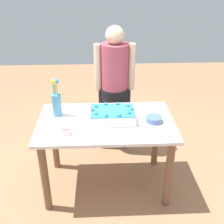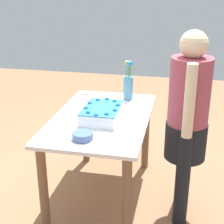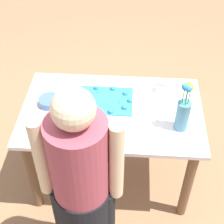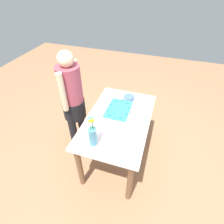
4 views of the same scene
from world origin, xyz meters
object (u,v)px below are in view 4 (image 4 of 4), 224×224
at_px(serving_plate_with_slice, 130,142).
at_px(cake_knife, 111,97).
at_px(sheet_cake, 118,112).
at_px(fruit_bowl, 129,98).
at_px(person_standing, 72,97).
at_px(flower_vase, 93,134).

relative_size(serving_plate_with_slice, cake_knife, 0.83).
relative_size(sheet_cake, fruit_bowl, 2.73).
bearing_deg(sheet_cake, person_standing, -94.99).
bearing_deg(flower_vase, person_standing, -136.79).
xyz_separation_m(cake_knife, flower_vase, (0.87, 0.09, 0.14)).
height_order(sheet_cake, person_standing, person_standing).
height_order(flower_vase, fruit_bowl, flower_vase).
height_order(cake_knife, flower_vase, flower_vase).
height_order(serving_plate_with_slice, cake_knife, serving_plate_with_slice).
distance_m(cake_knife, fruit_bowl, 0.27).
height_order(serving_plate_with_slice, flower_vase, flower_vase).
xyz_separation_m(sheet_cake, flower_vase, (0.52, -0.12, 0.09)).
distance_m(sheet_cake, cake_knife, 0.41).
bearing_deg(fruit_bowl, person_standing, -65.52).
bearing_deg(cake_knife, flower_vase, -91.47).
distance_m(cake_knife, person_standing, 0.55).
bearing_deg(fruit_bowl, flower_vase, -10.65).
height_order(flower_vase, person_standing, person_standing).
relative_size(sheet_cake, serving_plate_with_slice, 2.27).
relative_size(fruit_bowl, person_standing, 0.10).
xyz_separation_m(flower_vase, fruit_bowl, (-0.90, 0.17, -0.12)).
relative_size(cake_knife, flower_vase, 0.59).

